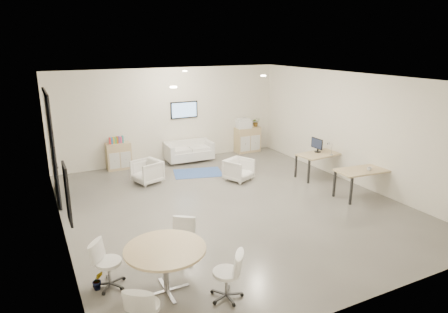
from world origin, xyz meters
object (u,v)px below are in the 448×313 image
loveseat (189,152)px  desk_rear (321,156)px  round_table (165,252)px  armchair_left (147,171)px  desk_front (363,172)px  sideboard_right (247,140)px  armchair_right (239,169)px  sideboard_left (119,156)px

loveseat → desk_rear: size_ratio=1.07×
loveseat → round_table: bearing=-113.5°
armchair_left → desk_front: (4.85, -3.64, 0.30)m
sideboard_right → desk_rear: 3.60m
armchair_right → round_table: (-3.76, -4.37, 0.37)m
sideboard_left → desk_front: (5.30, -5.35, 0.24)m
desk_front → loveseat: bearing=124.6°
round_table → desk_rear: bearing=29.8°
loveseat → armchair_right: (0.59, -2.55, 0.04)m
armchair_right → desk_front: (2.33, -2.62, 0.31)m
desk_rear → loveseat: bearing=125.2°
sideboard_left → desk_rear: (5.35, -3.58, 0.25)m
desk_rear → round_table: round_table is taller
sideboard_right → loveseat: 2.45m
sideboard_left → armchair_left: sideboard_left is taller
sideboard_right → sideboard_left: bearing=179.7°
sideboard_right → loveseat: sideboard_right is taller
sideboard_left → armchair_left: 1.77m
desk_front → round_table: round_table is taller
desk_rear → sideboard_right: bearing=92.4°
armchair_left → round_table: (-1.24, -5.39, 0.36)m
armchair_right → desk_front: desk_front is taller
desk_rear → round_table: size_ratio=1.14×
sideboard_right → round_table: 9.04m
round_table → loveseat: bearing=65.3°
armchair_right → loveseat: bearing=78.9°
armchair_left → desk_rear: size_ratio=0.49×
armchair_right → desk_rear: desk_rear is taller
sideboard_right → desk_front: sideboard_right is taller
armchair_right → desk_rear: size_ratio=0.48×
armchair_left → armchair_right: size_ratio=1.04×
desk_front → round_table: bearing=-158.9°
sideboard_right → round_table: (-5.62, -7.07, 0.27)m
sideboard_right → armchair_left: sideboard_right is taller
sideboard_right → desk_rear: (0.52, -3.56, 0.21)m
armchair_left → sideboard_right: bearing=93.9°
round_table → sideboard_left: bearing=83.6°
sideboard_right → loveseat: (-2.45, -0.15, -0.14)m
armchair_left → desk_rear: 5.26m
loveseat → armchair_right: armchair_right is taller
desk_front → sideboard_left: bearing=139.8°
armchair_left → desk_front: same height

